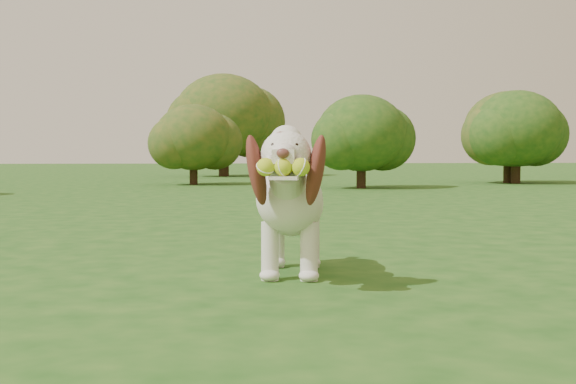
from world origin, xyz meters
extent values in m
plane|color=#194814|center=(0.00, 0.00, 0.00)|extent=(80.00, 80.00, 0.00)
ellipsoid|color=silver|center=(-0.05, -0.40, 0.32)|extent=(0.40, 0.61, 0.30)
ellipsoid|color=silver|center=(-0.09, -0.61, 0.36)|extent=(0.34, 0.34, 0.29)
ellipsoid|color=silver|center=(-0.01, -0.21, 0.32)|extent=(0.31, 0.31, 0.26)
cylinder|color=silver|center=(-0.11, -0.72, 0.44)|extent=(0.20, 0.26, 0.23)
sphere|color=silver|center=(-0.13, -0.83, 0.55)|extent=(0.24, 0.24, 0.20)
sphere|color=silver|center=(-0.13, -0.81, 0.60)|extent=(0.16, 0.16, 0.13)
cube|color=silver|center=(-0.16, -0.94, 0.54)|extent=(0.11, 0.13, 0.06)
ellipsoid|color=#592D28|center=(-0.17, -1.01, 0.55)|extent=(0.05, 0.04, 0.04)
cube|color=silver|center=(-0.16, -0.96, 0.46)|extent=(0.13, 0.15, 0.01)
ellipsoid|color=maroon|center=(-0.25, -0.80, 0.49)|extent=(0.15, 0.19, 0.32)
ellipsoid|color=maroon|center=(-0.01, -0.85, 0.49)|extent=(0.14, 0.21, 0.32)
cylinder|color=silver|center=(0.02, -0.09, 0.35)|extent=(0.08, 0.15, 0.11)
cylinder|color=silver|center=(-0.17, -0.58, 0.13)|extent=(0.09, 0.09, 0.26)
cylinder|color=silver|center=(0.00, -0.61, 0.13)|extent=(0.09, 0.09, 0.26)
cylinder|color=silver|center=(-0.09, -0.21, 0.13)|extent=(0.09, 0.09, 0.26)
cylinder|color=silver|center=(0.07, -0.25, 0.13)|extent=(0.09, 0.09, 0.26)
sphere|color=yellow|center=(-0.23, -0.98, 0.50)|extent=(0.08, 0.08, 0.07)
sphere|color=yellow|center=(-0.16, -0.99, 0.50)|extent=(0.08, 0.08, 0.07)
sphere|color=yellow|center=(-0.10, -1.00, 0.50)|extent=(0.08, 0.08, 0.07)
cylinder|color=#382314|center=(5.59, 9.43, 0.28)|extent=(0.18, 0.18, 0.57)
ellipsoid|color=#1D4816|center=(5.59, 9.43, 1.04)|extent=(1.70, 1.70, 1.44)
cylinder|color=#382314|center=(5.62, 9.18, 0.28)|extent=(0.18, 0.18, 0.56)
ellipsoid|color=#1D4816|center=(5.62, 9.18, 1.03)|extent=(1.69, 1.69, 1.44)
cylinder|color=#382314|center=(0.39, 14.39, 0.41)|extent=(0.26, 0.26, 0.82)
ellipsoid|color=#1D4816|center=(0.39, 14.39, 1.51)|extent=(2.46, 2.46, 2.09)
cylinder|color=#382314|center=(-0.40, 9.50, 0.23)|extent=(0.15, 0.15, 0.47)
ellipsoid|color=#1D4816|center=(-0.40, 9.50, 0.86)|extent=(1.40, 1.40, 1.19)
cylinder|color=#382314|center=(2.28, 7.74, 0.24)|extent=(0.15, 0.15, 0.49)
ellipsoid|color=#1D4816|center=(2.28, 7.74, 0.90)|extent=(1.46, 1.46, 1.24)
camera|label=1|loc=(-0.53, -3.69, 0.55)|focal=45.00mm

